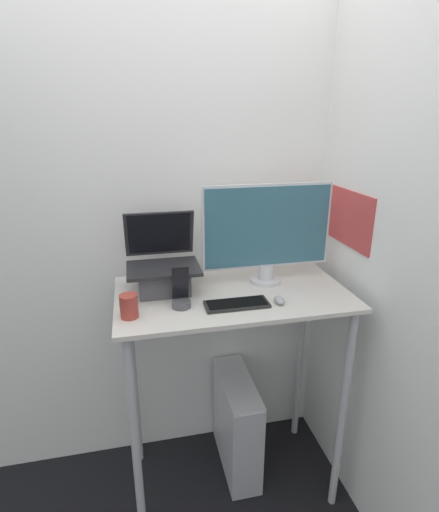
# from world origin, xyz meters

# --- Properties ---
(wall_back) EXTENTS (6.00, 0.05, 2.60)m
(wall_back) POSITION_xyz_m (0.00, 0.68, 1.30)
(wall_back) COLOR white
(wall_back) RESTS_ON ground_plane
(wall_side_right) EXTENTS (0.06, 6.00, 2.60)m
(wall_side_right) POSITION_xyz_m (0.62, 0.00, 1.30)
(wall_side_right) COLOR white
(wall_side_right) RESTS_ON ground_plane
(desk) EXTENTS (1.06, 0.60, 1.14)m
(desk) POSITION_xyz_m (0.00, 0.30, 0.94)
(desk) COLOR beige
(desk) RESTS_ON ground_plane
(laptop) EXTENTS (0.33, 0.31, 0.35)m
(laptop) POSITION_xyz_m (-0.31, 0.39, 1.23)
(laptop) COLOR #4C4C51
(laptop) RESTS_ON desk
(monitor) EXTENTS (0.62, 0.14, 0.48)m
(monitor) POSITION_xyz_m (0.18, 0.37, 1.38)
(monitor) COLOR silver
(monitor) RESTS_ON desk
(keyboard) EXTENTS (0.28, 0.11, 0.02)m
(keyboard) POSITION_xyz_m (-0.02, 0.16, 1.14)
(keyboard) COLOR black
(keyboard) RESTS_ON desk
(mouse) EXTENTS (0.04, 0.07, 0.03)m
(mouse) POSITION_xyz_m (0.17, 0.14, 1.15)
(mouse) COLOR #99999E
(mouse) RESTS_ON desk
(cell_phone) EXTENTS (0.08, 0.08, 0.18)m
(cell_phone) POSITION_xyz_m (-0.25, 0.20, 1.18)
(cell_phone) COLOR #4C4C51
(cell_phone) RESTS_ON desk
(computer_tower) EXTENTS (0.17, 0.49, 0.56)m
(computer_tower) POSITION_xyz_m (0.06, 0.40, 0.28)
(computer_tower) COLOR silver
(computer_tower) RESTS_ON ground_plane
(mug) EXTENTS (0.07, 0.07, 0.10)m
(mug) POSITION_xyz_m (-0.47, 0.15, 1.18)
(mug) COLOR #9E382D
(mug) RESTS_ON desk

